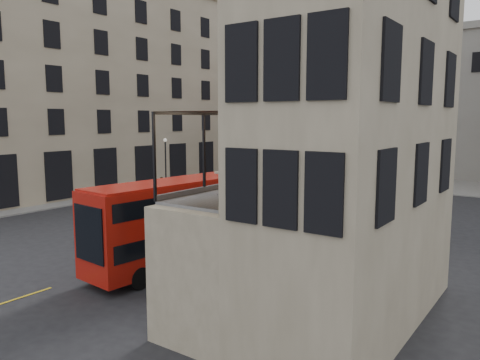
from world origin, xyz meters
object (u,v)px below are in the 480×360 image
Objects in this scene: traffic_light_far at (240,161)px; car_b at (303,185)px; cyclist at (258,210)px; pedestrian_b at (299,168)px; cafe_table_mid at (246,175)px; pedestrian_d at (436,178)px; cafe_chair_b at (287,182)px; pedestrian_a at (249,175)px; pedestrian_c at (360,174)px; cafe_table_far at (281,169)px; bicycle at (236,214)px; car_c at (234,179)px; pedestrian_e at (161,186)px; cafe_chair_a at (235,194)px; bus_near at (186,216)px; cafe_chair_c at (291,182)px; traffic_light_near at (271,188)px; cafe_chair_d at (323,173)px; street_lamp_a at (166,168)px; cafe_table_near at (224,179)px; street_lamp_b at (334,162)px; bus_far at (304,158)px; car_a at (220,195)px.

traffic_light_far reaches higher than car_b.
pedestrian_b reaches higher than cyclist.
cyclist is 15.12m from cafe_table_mid.
cafe_chair_b is (2.69, -37.10, 3.87)m from pedestrian_d.
pedestrian_a is 12.75m from pedestrian_c.
traffic_light_far is 33.09m from cafe_table_far.
traffic_light_far reaches higher than bicycle.
pedestrian_e is (-1.89, -9.18, 0.14)m from car_c.
cafe_chair_a is (10.79, -15.01, 4.42)m from bicycle.
bus_near is 12.92× the size of cafe_chair_c.
bicycle is at bearing 133.75° from cafe_chair_c.
traffic_light_near is 1.93× the size of pedestrian_d.
cyclist is at bearing 127.90° from cafe_chair_c.
cyclist is 27.18m from pedestrian_b.
cafe_chair_c is at bearing -87.25° from cafe_chair_d.
traffic_light_far is at bearing 78.69° from street_lamp_a.
traffic_light_near reaches higher than car_c.
pedestrian_b is (-6.38, 11.08, 0.34)m from car_b.
cafe_chair_b is at bearing -36.86° from street_lamp_a.
traffic_light_far is 4.63× the size of cafe_table_near.
cafe_table_mid reaches higher than bicycle.
cafe_table_near reaches higher than street_lamp_a.
traffic_light_near is 22.56m from street_lamp_b.
street_lamp_b is at bearing 146.38° from pedestrian_e.
cafe_chair_b reaches higher than pedestrian_c.
cafe_table_near is (11.68, -28.38, 4.49)m from car_b.
bus_far is 21.07m from bicycle.
cafe_chair_c is (-0.13, 3.88, -0.03)m from cafe_chair_a.
bus_near is at bearing -73.24° from bus_far.
bus_near is 17.15m from car_a.
cafe_chair_c reaches higher than bicycle.
pedestrian_c is 39.72m from cafe_table_near.
bus_far reaches higher than pedestrian_e.
street_lamp_b is 8.00× the size of cafe_table_far.
bus_near is 11.77× the size of cafe_chair_a.
bus_far is at bearing 58.09° from street_lamp_a.
cyclist reaches higher than car_a.
cafe_table_near reaches higher than street_lamp_b.
traffic_light_near is at bearing -48.81° from traffic_light_far.
pedestrian_b is 2.56× the size of cafe_table_mid.
bicycle is at bearing 86.66° from pedestrian_c.
cafe_chair_c is (21.01, -25.10, 4.12)m from car_c.
cafe_chair_c is at bearing 91.94° from cafe_chair_a.
car_c is 17.38m from bicycle.
bus_far is at bearing 86.70° from car_b.
bus_near is 13.37× the size of cafe_chair_b.
street_lamp_a is at bearing 63.53° from car_c.
cafe_chair_b is (13.08, -34.05, 2.46)m from street_lamp_b.
cafe_table_far is (9.05, -33.53, 4.06)m from pedestrian_c.
cafe_chair_b is (22.79, -16.08, 3.97)m from pedestrian_e.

